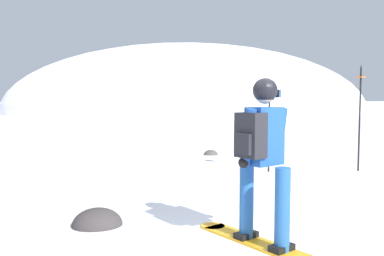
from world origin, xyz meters
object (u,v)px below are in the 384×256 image
at_px(piste_marker_near, 269,123).
at_px(rock_dark, 211,155).
at_px(piste_marker_far, 360,111).
at_px(rock_small, 97,225).
at_px(snowboarder_main, 262,157).

relative_size(piste_marker_near, rock_dark, 4.61).
bearing_deg(piste_marker_near, piste_marker_far, -9.84).
bearing_deg(piste_marker_near, rock_small, -139.32).
bearing_deg(snowboarder_main, rock_small, 146.63).
bearing_deg(rock_dark, rock_small, -117.23).
distance_m(piste_marker_far, rock_small, 5.99).
bearing_deg(piste_marker_near, snowboarder_main, -113.76).
relative_size(snowboarder_main, rock_dark, 4.54).
xyz_separation_m(rock_dark, rock_small, (-2.89, -5.61, 0.00)).
distance_m(piste_marker_far, rock_dark, 4.02).
relative_size(rock_dark, rock_small, 0.63).
xyz_separation_m(piste_marker_near, piste_marker_far, (1.85, -0.32, 0.25)).
distance_m(piste_marker_near, piste_marker_far, 1.89).
height_order(snowboarder_main, piste_marker_near, piste_marker_near).
relative_size(piste_marker_near, piste_marker_far, 0.79).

